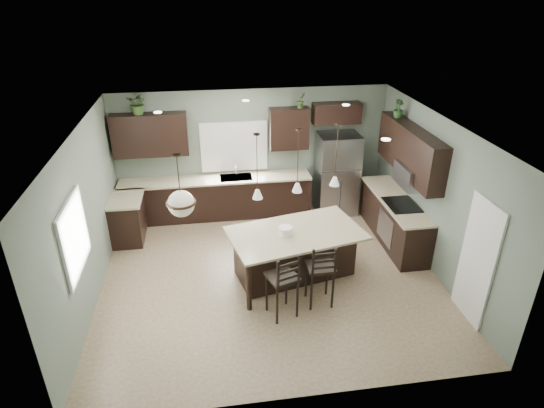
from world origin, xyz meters
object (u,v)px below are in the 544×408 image
(kitchen_island, at_px, (295,254))
(bar_stool_left, at_px, (282,284))
(refrigerator, at_px, (337,174))
(plant_back_left, at_px, (138,103))
(serving_dish, at_px, (285,231))
(bar_stool_center, at_px, (320,273))

(kitchen_island, xyz_separation_m, bar_stool_left, (-0.41, -1.00, 0.13))
(refrigerator, height_order, bar_stool_left, refrigerator)
(kitchen_island, height_order, plant_back_left, plant_back_left)
(serving_dish, distance_m, bar_stool_center, 0.96)
(kitchen_island, xyz_separation_m, bar_stool_center, (0.25, -0.79, 0.13))
(refrigerator, relative_size, plant_back_left, 4.00)
(kitchen_island, distance_m, serving_dish, 0.57)
(bar_stool_left, bearing_deg, bar_stool_center, -1.89)
(refrigerator, relative_size, bar_stool_left, 1.55)
(kitchen_island, bearing_deg, plant_back_left, 123.38)
(plant_back_left, bearing_deg, bar_stool_left, -57.27)
(serving_dish, bearing_deg, bar_stool_left, -102.88)
(serving_dish, relative_size, bar_stool_center, 0.20)
(serving_dish, bearing_deg, bar_stool_center, -59.38)
(bar_stool_center, bearing_deg, bar_stool_left, -163.94)
(kitchen_island, distance_m, bar_stool_left, 1.09)
(serving_dish, distance_m, bar_stool_left, 1.05)
(kitchen_island, bearing_deg, bar_stool_center, -85.34)
(kitchen_island, height_order, serving_dish, serving_dish)
(kitchen_island, relative_size, serving_dish, 9.55)
(refrigerator, xyz_separation_m, serving_dish, (-1.61, -2.46, 0.07))
(refrigerator, distance_m, plant_back_left, 4.51)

